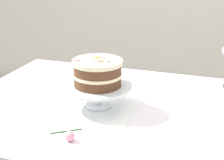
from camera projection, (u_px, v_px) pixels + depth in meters
The scene contains 6 objects.
dining_table at pixel (119, 128), 1.50m from camera, with size 1.40×1.00×0.74m.
linen_napkin at pixel (98, 107), 1.48m from camera, with size 0.32×0.32×0.00m, color white.
cake_stand at pixel (98, 89), 1.46m from camera, with size 0.29×0.29×0.10m.
layer_cake at pixel (97, 73), 1.43m from camera, with size 0.21×0.21×0.12m.
fallen_rose at pixel (69, 136), 1.22m from camera, with size 0.11×0.11×0.04m.
loose_petal_1 at pixel (132, 96), 1.60m from camera, with size 0.03×0.02×0.01m, color pink.
Camera 1 is at (0.41, -1.30, 1.36)m, focal length 56.20 mm.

